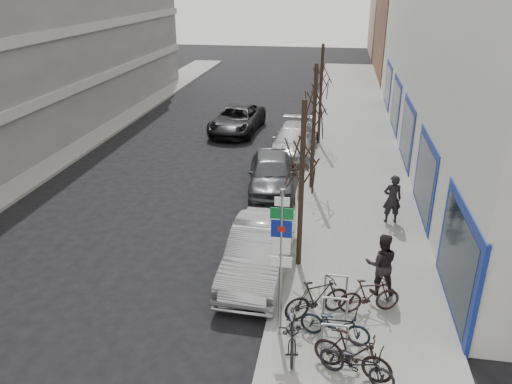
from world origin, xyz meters
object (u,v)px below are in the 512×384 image
(highway_sign_pole, at_px, (281,256))
(bike_rack, at_px, (335,308))
(bike_mid_curb, at_px, (335,321))
(tree_near, at_px, (303,147))
(parked_car_back, at_px, (294,141))
(parked_car_front, at_px, (259,251))
(tree_mid, at_px, (315,98))
(parked_car_mid, at_px, (271,173))
(lane_car, at_px, (237,119))
(bike_far_inner, at_px, (369,295))
(bike_near_left, at_px, (293,328))
(pedestrian_near, at_px, (392,199))
(meter_back, at_px, (308,143))
(bike_near_right, at_px, (353,353))
(bike_far_curb, at_px, (357,360))
(pedestrian_far, at_px, (381,264))
(bike_mid_inner, at_px, (317,298))
(meter_mid, at_px, (298,183))
(meter_front, at_px, (283,249))
(tree_far, at_px, (322,71))

(highway_sign_pole, bearing_deg, bike_rack, 23.59)
(bike_rack, relative_size, bike_mid_curb, 1.24)
(tree_near, relative_size, parked_car_back, 1.02)
(bike_rack, relative_size, parked_car_front, 0.45)
(highway_sign_pole, distance_m, tree_mid, 10.15)
(parked_car_mid, distance_m, lane_car, 9.32)
(bike_far_inner, bearing_deg, tree_mid, -2.24)
(parked_car_mid, bearing_deg, bike_near_left, -87.17)
(parked_car_front, relative_size, parked_car_mid, 1.02)
(bike_rack, height_order, pedestrian_near, pedestrian_near)
(meter_back, height_order, bike_near_left, meter_back)
(pedestrian_near, bearing_deg, bike_mid_curb, 65.43)
(bike_near_right, bearing_deg, lane_car, 38.48)
(bike_rack, xyz_separation_m, bike_near_right, (0.42, -1.77, 0.07))
(highway_sign_pole, height_order, parked_car_front, highway_sign_pole)
(parked_car_front, xyz_separation_m, lane_car, (-3.80, 15.50, -0.05))
(bike_far_curb, relative_size, parked_car_back, 0.33)
(parked_car_mid, relative_size, lane_car, 0.88)
(tree_mid, xyz_separation_m, bike_far_inner, (2.10, -8.71, -3.42))
(bike_far_curb, distance_m, bike_far_inner, 2.67)
(bike_mid_curb, xyz_separation_m, bike_far_curb, (0.51, -1.33, -0.00))
(parked_car_back, xyz_separation_m, pedestrian_far, (3.65, -12.30, 0.32))
(bike_near_right, relative_size, bike_far_curb, 1.06)
(bike_mid_inner, relative_size, pedestrian_near, 1.02)
(bike_far_inner, height_order, parked_car_front, parked_car_front)
(tree_near, xyz_separation_m, meter_back, (-0.45, 10.50, -3.19))
(parked_car_mid, bearing_deg, parked_car_back, 76.14)
(bike_mid_inner, xyz_separation_m, parked_car_mid, (-2.43, 8.81, 0.10))
(highway_sign_pole, xyz_separation_m, lane_car, (-4.80, 18.41, -1.68))
(tree_near, xyz_separation_m, meter_mid, (-0.45, 5.00, -3.19))
(meter_back, bearing_deg, meter_front, -90.00)
(meter_mid, bearing_deg, bike_far_curb, -77.58)
(meter_back, xyz_separation_m, parked_car_front, (-0.75, -11.10, -0.10))
(meter_mid, distance_m, bike_near_left, 9.04)
(bike_far_curb, bearing_deg, meter_back, 28.87)
(parked_car_back, distance_m, pedestrian_far, 12.83)
(highway_sign_pole, relative_size, bike_rack, 1.86)
(parked_car_back, relative_size, lane_car, 0.97)
(meter_front, relative_size, bike_near_left, 0.65)
(bike_rack, height_order, lane_car, lane_car)
(bike_near_left, bearing_deg, highway_sign_pole, 121.89)
(tree_near, distance_m, bike_far_inner, 4.59)
(bike_far_curb, height_order, lane_car, lane_car)
(tree_far, height_order, bike_far_curb, tree_far)
(pedestrian_far, bearing_deg, tree_far, -83.86)
(bike_near_right, height_order, bike_mid_inner, bike_mid_inner)
(tree_mid, bearing_deg, parked_car_front, -99.59)
(bike_rack, distance_m, pedestrian_near, 6.75)
(bike_near_left, height_order, bike_near_right, bike_near_left)
(tree_near, height_order, parked_car_front, tree_near)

